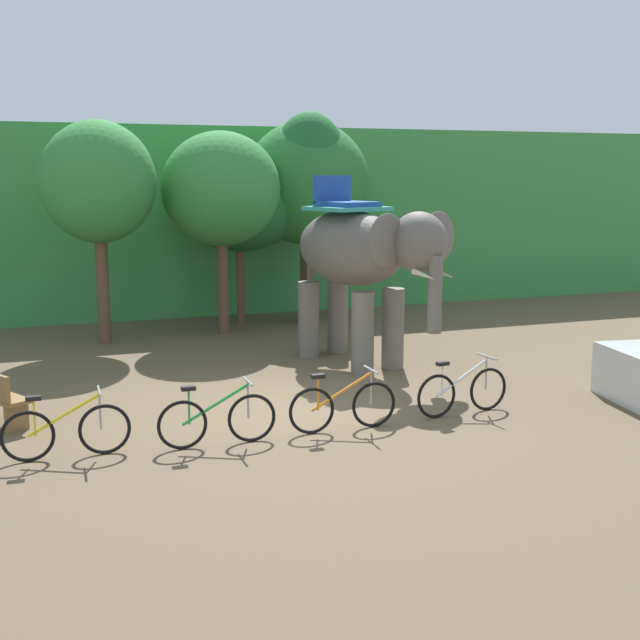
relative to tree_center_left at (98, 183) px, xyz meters
The scene contains 12 objects.
ground_plane 7.97m from the tree_center_left, 70.52° to the right, with size 80.00×80.00×0.00m, color brown.
foliage_hedge 6.25m from the tree_center_left, 67.37° to the left, with size 36.00×6.00×5.06m, color #3D8E42.
tree_center_left is the anchor object (origin of this frame).
tree_center_right 2.84m from the tree_center_left, ahead, with size 2.80×2.80×4.81m.
tree_center 3.86m from the tree_center_left, 21.60° to the left, with size 3.27×3.27×4.21m.
tree_right 5.24m from the tree_center_left, ahead, with size 2.01×2.01×5.33m.
tree_left 5.38m from the tree_center_left, 12.02° to the left, with size 3.19×3.19×5.16m.
elephant 6.29m from the tree_center_left, 41.01° to the right, with size 2.62×4.24×3.78m.
bike_yellow 8.47m from the tree_center_left, 98.95° to the right, with size 1.71×0.52×0.92m.
bike_green 8.59m from the tree_center_left, 84.09° to the right, with size 1.71×0.52×0.92m.
bike_orange 8.95m from the tree_center_left, 70.76° to the right, with size 1.71×0.52×0.92m.
bike_white 9.69m from the tree_center_left, 57.81° to the right, with size 1.71×0.52×0.92m.
Camera 1 is at (-3.95, -12.22, 3.81)m, focal length 45.97 mm.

